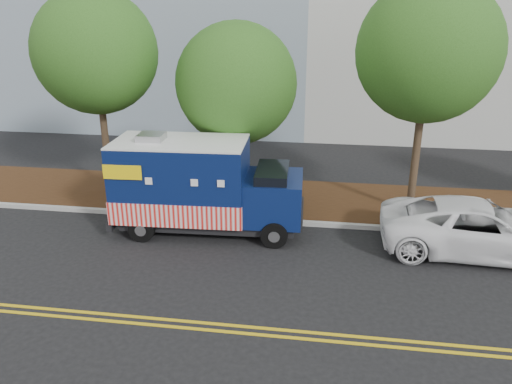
# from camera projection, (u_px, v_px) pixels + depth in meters

# --- Properties ---
(ground) EXTENTS (120.00, 120.00, 0.00)m
(ground) POSITION_uv_depth(u_px,v_px,m) (219.00, 238.00, 15.87)
(ground) COLOR black
(ground) RESTS_ON ground
(curb) EXTENTS (120.00, 0.18, 0.15)m
(curb) POSITION_uv_depth(u_px,v_px,m) (228.00, 219.00, 17.13)
(curb) COLOR #9E9E99
(curb) RESTS_ON ground
(mulch_strip) EXTENTS (120.00, 4.00, 0.15)m
(mulch_strip) POSITION_uv_depth(u_px,v_px,m) (239.00, 197.00, 19.08)
(mulch_strip) COLOR #311B0D
(mulch_strip) RESTS_ON ground
(centerline_near) EXTENTS (120.00, 0.10, 0.01)m
(centerline_near) POSITION_uv_depth(u_px,v_px,m) (179.00, 321.00, 11.75)
(centerline_near) COLOR gold
(centerline_near) RESTS_ON ground
(centerline_far) EXTENTS (120.00, 0.10, 0.01)m
(centerline_far) POSITION_uv_depth(u_px,v_px,m) (176.00, 327.00, 11.52)
(centerline_far) COLOR gold
(centerline_far) RESTS_ON ground
(tree_a) EXTENTS (4.38, 4.38, 7.57)m
(tree_a) POSITION_uv_depth(u_px,v_px,m) (96.00, 52.00, 17.64)
(tree_a) COLOR #38281C
(tree_a) RESTS_ON ground
(tree_b) EXTENTS (4.24, 4.24, 6.51)m
(tree_b) POSITION_uv_depth(u_px,v_px,m) (236.00, 84.00, 17.38)
(tree_b) COLOR #38281C
(tree_b) RESTS_ON ground
(tree_c) EXTENTS (4.52, 4.52, 7.86)m
(tree_c) POSITION_uv_depth(u_px,v_px,m) (428.00, 51.00, 15.62)
(tree_c) COLOR #38281C
(tree_c) RESTS_ON ground
(sign_post) EXTENTS (0.06, 0.06, 2.40)m
(sign_post) POSITION_uv_depth(u_px,v_px,m) (178.00, 181.00, 17.38)
(sign_post) COLOR #473828
(sign_post) RESTS_ON ground
(food_truck) EXTENTS (6.20, 2.56, 3.22)m
(food_truck) POSITION_uv_depth(u_px,v_px,m) (198.00, 188.00, 15.97)
(food_truck) COLOR black
(food_truck) RESTS_ON ground
(white_car) EXTENTS (5.80, 2.88, 1.58)m
(white_car) POSITION_uv_depth(u_px,v_px,m) (478.00, 228.00, 14.74)
(white_car) COLOR white
(white_car) RESTS_ON ground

